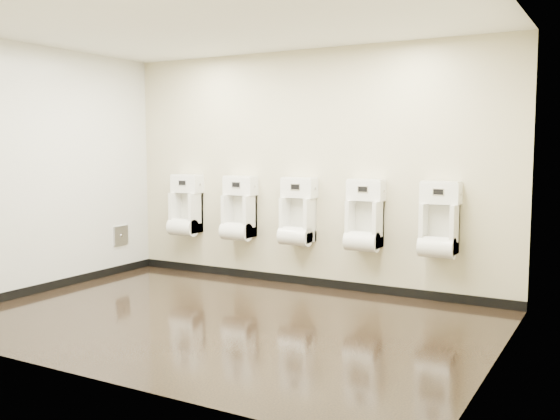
% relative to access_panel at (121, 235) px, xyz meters
% --- Properties ---
extents(ground, '(5.00, 3.50, 0.00)m').
position_rel_access_panel_xyz_m(ground, '(2.48, -1.20, -0.50)').
color(ground, black).
rests_on(ground, ground).
extents(ceiling, '(5.00, 3.50, 0.00)m').
position_rel_access_panel_xyz_m(ceiling, '(2.48, -1.20, 2.30)').
color(ceiling, silver).
extents(back_wall, '(5.00, 0.02, 2.80)m').
position_rel_access_panel_xyz_m(back_wall, '(2.48, 0.55, 0.90)').
color(back_wall, beige).
rests_on(back_wall, ground).
extents(front_wall, '(5.00, 0.02, 2.80)m').
position_rel_access_panel_xyz_m(front_wall, '(2.48, -2.95, 0.90)').
color(front_wall, beige).
rests_on(front_wall, ground).
extents(left_wall, '(0.02, 3.50, 2.80)m').
position_rel_access_panel_xyz_m(left_wall, '(-0.02, -1.20, 0.90)').
color(left_wall, beige).
rests_on(left_wall, ground).
extents(right_wall, '(0.02, 3.50, 2.80)m').
position_rel_access_panel_xyz_m(right_wall, '(4.98, -1.20, 0.90)').
color(right_wall, beige).
rests_on(right_wall, ground).
extents(tile_overlay_left, '(0.01, 3.50, 2.80)m').
position_rel_access_panel_xyz_m(tile_overlay_left, '(-0.01, -1.20, 0.90)').
color(tile_overlay_left, silver).
rests_on(tile_overlay_left, ground).
extents(skirting_back, '(5.00, 0.02, 0.10)m').
position_rel_access_panel_xyz_m(skirting_back, '(2.48, 0.54, -0.45)').
color(skirting_back, black).
rests_on(skirting_back, ground).
extents(skirting_left, '(0.02, 3.50, 0.10)m').
position_rel_access_panel_xyz_m(skirting_left, '(-0.01, -1.20, -0.45)').
color(skirting_left, black).
rests_on(skirting_left, ground).
extents(access_panel, '(0.04, 0.25, 0.25)m').
position_rel_access_panel_xyz_m(access_panel, '(0.00, 0.00, 0.00)').
color(access_panel, '#9E9EA3').
rests_on(access_panel, left_wall).
extents(urinal_0, '(0.42, 0.32, 0.79)m').
position_rel_access_panel_xyz_m(urinal_0, '(0.76, 0.41, 0.34)').
color(urinal_0, white).
rests_on(urinal_0, back_wall).
extents(urinal_1, '(0.42, 0.32, 0.79)m').
position_rel_access_panel_xyz_m(urinal_1, '(1.59, 0.41, 0.34)').
color(urinal_1, white).
rests_on(urinal_1, back_wall).
extents(urinal_2, '(0.42, 0.32, 0.79)m').
position_rel_access_panel_xyz_m(urinal_2, '(2.42, 0.41, 0.34)').
color(urinal_2, white).
rests_on(urinal_2, back_wall).
extents(urinal_3, '(0.42, 0.32, 0.79)m').
position_rel_access_panel_xyz_m(urinal_3, '(3.26, 0.41, 0.34)').
color(urinal_3, white).
rests_on(urinal_3, back_wall).
extents(urinal_4, '(0.42, 0.32, 0.79)m').
position_rel_access_panel_xyz_m(urinal_4, '(4.10, 0.41, 0.34)').
color(urinal_4, white).
rests_on(urinal_4, back_wall).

